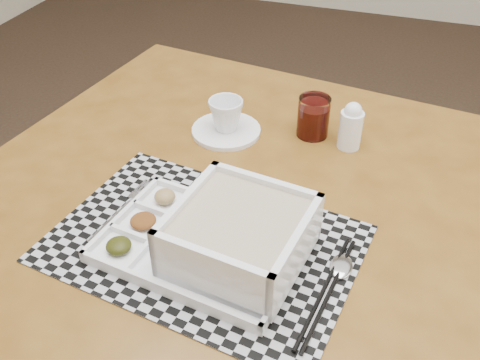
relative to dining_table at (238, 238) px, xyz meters
name	(u,v)px	position (x,y,z in m)	size (l,w,h in m)	color
floor	(300,245)	(-0.01, 0.74, -0.72)	(5.00, 5.00, 0.00)	black
dining_table	(238,238)	(0.00, 0.00, 0.00)	(1.20, 1.20, 0.80)	#593410
placemat	(204,243)	(-0.02, -0.11, 0.08)	(0.50, 0.34, 0.00)	#A1A1A8
serving_tray	(230,239)	(0.03, -0.13, 0.12)	(0.35, 0.26, 0.10)	white
fork	(122,208)	(-0.19, -0.08, 0.09)	(0.04, 0.19, 0.00)	silver
spoon	(338,272)	(0.20, -0.11, 0.09)	(0.04, 0.18, 0.01)	silver
chopsticks	(327,291)	(0.19, -0.15, 0.09)	(0.05, 0.24, 0.01)	black
saucer	(226,131)	(-0.10, 0.22, 0.09)	(0.15, 0.15, 0.01)	white
cup	(226,115)	(-0.10, 0.22, 0.13)	(0.07, 0.07, 0.07)	white
juice_glass	(313,118)	(0.07, 0.28, 0.12)	(0.07, 0.07, 0.09)	white
creamer_bottle	(351,126)	(0.16, 0.26, 0.13)	(0.05, 0.05, 0.10)	white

